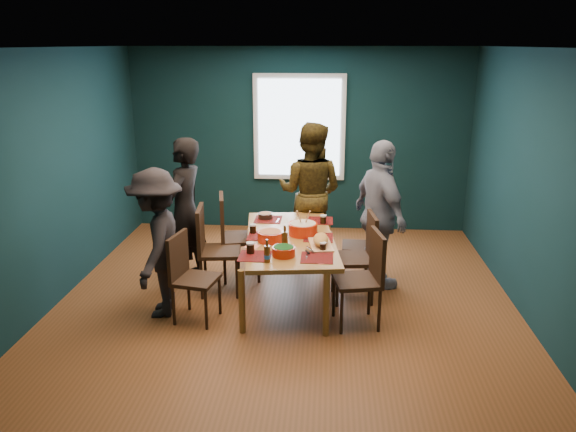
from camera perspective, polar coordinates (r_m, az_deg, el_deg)
name	(u,v)px	position (r m, az deg, el deg)	size (l,w,h in m)	color
room	(288,173)	(6.22, 0.03, 4.44)	(5.01, 5.01, 2.71)	brown
dining_table	(290,243)	(6.16, 0.22, -2.73)	(1.15, 1.97, 0.71)	olive
chair_left_far	(232,230)	(6.72, -5.71, -1.46)	(0.55, 0.55, 1.03)	black
chair_left_mid	(211,243)	(6.36, -7.84, -2.77)	(0.51, 0.51, 1.01)	black
chair_left_near	(188,271)	(5.80, -10.16, -5.49)	(0.49, 0.49, 0.91)	black
chair_right_far	(365,240)	(6.78, 7.80, -2.42)	(0.39, 0.39, 0.83)	black
chair_right_mid	(362,250)	(6.19, 7.49, -3.49)	(0.50, 0.50, 0.98)	black
chair_right_near	(366,272)	(5.65, 7.96, -5.62)	(0.52, 0.52, 0.97)	black
person_far_left	(185,211)	(6.68, -10.44, 0.54)	(0.63, 0.41, 1.72)	black
person_back	(310,192)	(7.24, 2.27, 2.43)	(0.88, 0.68, 1.80)	black
person_right	(380,216)	(6.45, 9.32, 0.03)	(1.01, 0.42, 1.73)	silver
person_near_left	(157,243)	(5.90, -13.16, -2.72)	(1.01, 0.58, 1.56)	black
bowl_salad	(270,236)	(6.00, -1.82, -2.02)	(0.27, 0.27, 0.11)	red
bowl_dumpling	(303,228)	(6.20, 1.52, -1.25)	(0.32, 0.32, 0.30)	red
bowl_herbs	(284,251)	(5.58, -0.44, -3.56)	(0.23, 0.23, 0.10)	red
cutting_board	(321,241)	(5.87, 3.34, -2.52)	(0.30, 0.55, 0.12)	tan
small_bowl	(265,216)	(6.77, -2.32, 0.03)	(0.17, 0.17, 0.07)	black
beer_bottle_a	(267,254)	(5.42, -2.14, -3.87)	(0.06, 0.06, 0.23)	#4B2B0D
beer_bottle_b	(285,240)	(5.76, -0.33, -2.43)	(0.07, 0.07, 0.25)	#4B2B0D
cola_glass_a	(250,247)	(5.66, -3.84, -3.21)	(0.08, 0.08, 0.12)	black
cola_glass_b	(323,246)	(5.73, 3.57, -3.09)	(0.07, 0.07, 0.09)	black
cola_glass_c	(323,219)	(6.58, 3.60, -0.31)	(0.08, 0.08, 0.10)	black
cola_glass_d	(253,228)	(6.25, -3.59, -1.26)	(0.08, 0.08, 0.11)	black
napkin_a	(326,237)	(6.15, 3.86, -2.12)	(0.13, 0.13, 0.00)	#F48167
napkin_b	(252,246)	(5.87, -3.66, -3.10)	(0.14, 0.14, 0.00)	#F48167
napkin_c	(323,261)	(5.47, 3.55, -4.63)	(0.13, 0.13, 0.00)	#F48167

